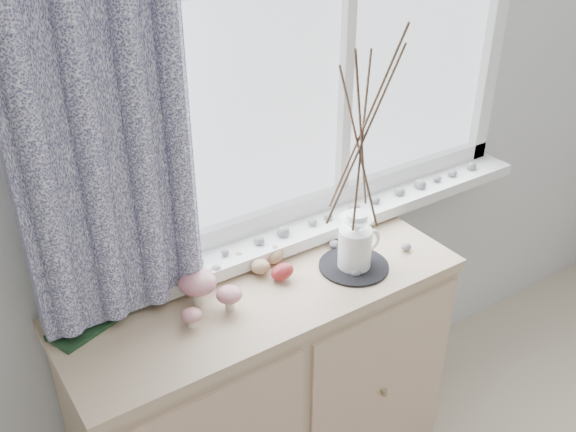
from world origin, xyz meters
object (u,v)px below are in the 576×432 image
object	(u,v)px
sideboard	(267,395)
toadstool_cluster	(204,290)
botanical_book	(104,279)
twig_pitcher	(362,133)

from	to	relation	value
sideboard	toadstool_cluster	xyz separation A→B (m)	(-0.18, 0.02, 0.48)
toadstool_cluster	sideboard	bearing A→B (deg)	-7.36
sideboard	botanical_book	xyz separation A→B (m)	(-0.42, 0.11, 0.56)
botanical_book	toadstool_cluster	xyz separation A→B (m)	(0.24, -0.09, -0.08)
sideboard	botanical_book	distance (m)	0.71
twig_pitcher	sideboard	bearing A→B (deg)	174.30
botanical_book	twig_pitcher	distance (m)	0.78
twig_pitcher	botanical_book	bearing A→B (deg)	171.83
sideboard	toadstool_cluster	distance (m)	0.52
sideboard	toadstool_cluster	bearing A→B (deg)	172.64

